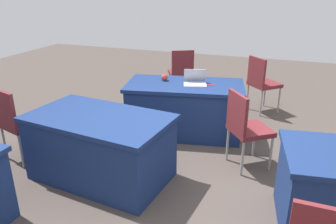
% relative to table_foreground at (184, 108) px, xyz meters
% --- Properties ---
extents(ground_plane, '(14.40, 14.40, 0.00)m').
position_rel_table_foreground_xyz_m(ground_plane, '(-0.44, 1.40, -0.38)').
color(ground_plane, '#4C423D').
extents(table_foreground, '(1.82, 1.16, 0.77)m').
position_rel_table_foreground_xyz_m(table_foreground, '(0.00, 0.00, 0.00)').
color(table_foreground, navy).
rests_on(table_foreground, ground).
extents(table_mid_right, '(1.67, 1.08, 0.77)m').
position_rel_table_foreground_xyz_m(table_mid_right, '(0.53, 1.50, 0.00)').
color(table_mid_right, navy).
rests_on(table_mid_right, ground).
extents(chair_near_front, '(0.62, 0.62, 0.96)m').
position_rel_table_foreground_xyz_m(chair_near_front, '(-0.97, 0.70, 0.17)').
color(chair_near_front, '#9E9993').
rests_on(chair_near_front, ground).
extents(chair_tucked_right, '(0.60, 0.60, 0.96)m').
position_rel_table_foreground_xyz_m(chair_tucked_right, '(0.53, -1.51, 0.17)').
color(chair_tucked_right, '#9E9993').
rests_on(chair_tucked_right, ground).
extents(chair_aisle, '(0.54, 0.54, 0.96)m').
position_rel_table_foreground_xyz_m(chair_aisle, '(1.70, 1.49, 0.17)').
color(chair_aisle, '#9E9993').
rests_on(chair_aisle, ground).
extents(chair_by_pillar, '(0.62, 0.62, 0.97)m').
position_rel_table_foreground_xyz_m(chair_by_pillar, '(-0.98, -1.27, 0.18)').
color(chair_by_pillar, '#9E9993').
rests_on(chair_by_pillar, ground).
extents(laptop_silver, '(0.39, 0.38, 0.21)m').
position_rel_table_foreground_xyz_m(laptop_silver, '(-0.14, -0.03, 0.42)').
color(laptop_silver, silver).
rests_on(laptop_silver, table_foreground).
extents(yarn_ball, '(0.10, 0.10, 0.10)m').
position_rel_table_foreground_xyz_m(yarn_ball, '(0.34, -0.06, 0.43)').
color(yarn_ball, '#B2382D').
rests_on(yarn_ball, table_foreground).
extents(scissors_red, '(0.18, 0.04, 0.01)m').
position_rel_table_foreground_xyz_m(scissors_red, '(-0.32, -0.05, 0.38)').
color(scissors_red, red).
rests_on(scissors_red, table_foreground).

